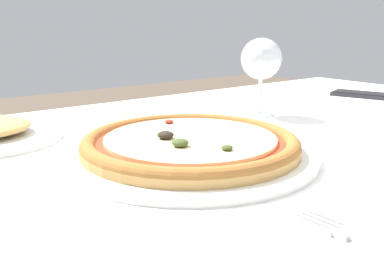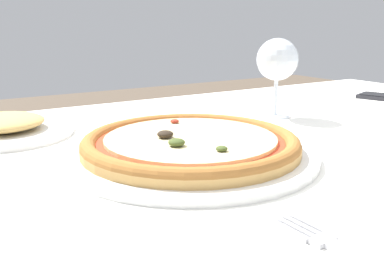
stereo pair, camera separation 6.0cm
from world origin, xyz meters
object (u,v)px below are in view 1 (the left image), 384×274
(dining_table, at_px, (286,177))
(pizza_plate, at_px, (192,146))
(fork, at_px, (375,245))
(cell_phone, at_px, (362,94))
(wine_glass_far_left, at_px, (261,61))

(dining_table, relative_size, pizza_plate, 3.93)
(fork, relative_size, cell_phone, 1.07)
(wine_glass_far_left, height_order, cell_phone, wine_glass_far_left)
(dining_table, height_order, fork, fork)
(pizza_plate, bearing_deg, wine_glass_far_left, 26.93)
(cell_phone, bearing_deg, fork, -147.66)
(dining_table, distance_m, fork, 0.39)
(pizza_plate, bearing_deg, cell_phone, 12.31)
(dining_table, height_order, wine_glass_far_left, wine_glass_far_left)
(fork, xyz_separation_m, cell_phone, (0.70, 0.44, 0.00))
(pizza_plate, bearing_deg, fork, -95.73)
(dining_table, xyz_separation_m, cell_phone, (0.45, 0.14, 0.09))
(pizza_plate, relative_size, wine_glass_far_left, 2.29)
(dining_table, relative_size, fork, 8.32)
(pizza_plate, xyz_separation_m, fork, (-0.03, -0.30, -0.01))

